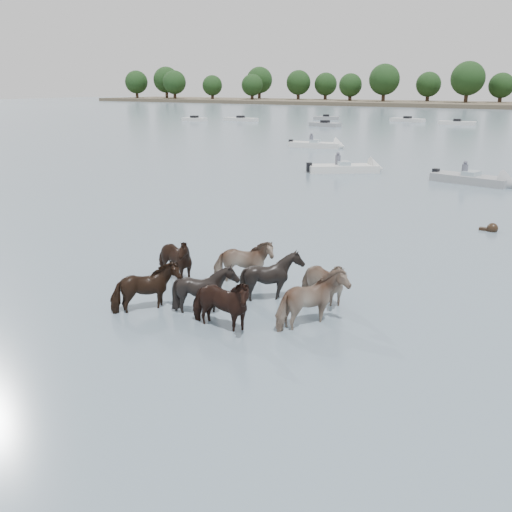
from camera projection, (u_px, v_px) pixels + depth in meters
The scene contains 8 objects.
ground at pixel (221, 300), 15.64m from camera, with size 400.00×400.00×0.00m, color #4E5F70.
shoreline at pixel (322, 102), 172.67m from camera, with size 160.00×30.00×1.00m, color #4C4233.
pony_herd at pixel (236, 285), 15.18m from camera, with size 6.89×5.00×1.58m.
swimming_pony at pixel (491, 229), 22.97m from camera, with size 0.72×0.44×0.44m.
motorboat_a at pixel (354, 168), 38.48m from camera, with size 5.02×4.35×1.92m.
motorboat_b at pixel (483, 181), 33.55m from camera, with size 5.25×2.57×1.92m.
motorboat_f at pixel (323, 145), 53.04m from camera, with size 5.48×2.50×1.92m.
treeline at pixel (319, 82), 171.31m from camera, with size 149.09×23.69×11.55m.
Camera 1 is at (8.62, -11.84, 5.69)m, focal length 40.00 mm.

